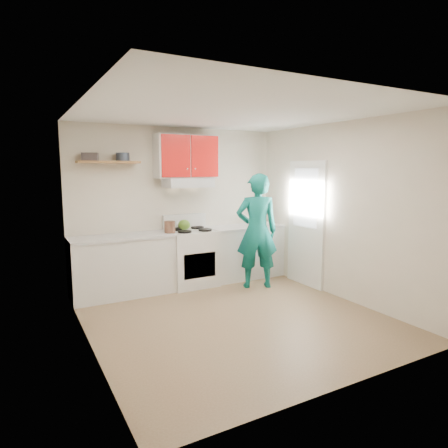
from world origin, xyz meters
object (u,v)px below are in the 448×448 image
person (257,231)px  tin (123,157)px  crock (170,228)px  stove (192,258)px  kettle (184,225)px

person → tin: bearing=0.1°
crock → person: 1.39m
person → stove: bearing=-11.7°
stove → kettle: size_ratio=4.50×
kettle → stove: bearing=-53.9°
kettle → person: size_ratio=0.11×
tin → kettle: (0.94, -0.11, -1.09)m
crock → person: bearing=-23.0°
kettle → person: 1.20m
kettle → crock: crock is taller
kettle → crock: bearing=-166.7°
tin → crock: (0.64, -0.25, -1.10)m
stove → kettle: bearing=138.0°
crock → kettle: bearing=25.2°
stove → tin: tin is taller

